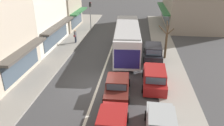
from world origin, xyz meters
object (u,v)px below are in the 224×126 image
object	(u,v)px
hatchback_behind_bus_mid	(112,124)
parked_wagon_kerb_second	(154,77)
parked_hatchback_kerb_front	(161,124)
traffic_light_downstreet	(90,11)
pedestrian_with_handbag_near	(75,35)
sedan_queue_gap_filler	(117,87)
city_bus	(127,37)
parked_wagon_kerb_third	(153,52)
street_tree_right	(166,43)

from	to	relation	value
hatchback_behind_bus_mid	parked_wagon_kerb_second	xyz separation A→B (m)	(2.74, 6.05, 0.04)
parked_hatchback_kerb_front	traffic_light_downstreet	distance (m)	23.85
traffic_light_downstreet	pedestrian_with_handbag_near	size ratio (longest dim) A/B	2.58
sedan_queue_gap_filler	traffic_light_downstreet	world-z (taller)	traffic_light_downstreet
city_bus	parked_wagon_kerb_third	world-z (taller)	city_bus
hatchback_behind_bus_mid	street_tree_right	world-z (taller)	street_tree_right
parked_wagon_kerb_third	hatchback_behind_bus_mid	bearing A→B (deg)	-103.77
parked_wagon_kerb_second	street_tree_right	distance (m)	6.13
parked_wagon_kerb_third	parked_hatchback_kerb_front	bearing A→B (deg)	-90.65
sedan_queue_gap_filler	parked_wagon_kerb_second	world-z (taller)	parked_wagon_kerb_second
parked_wagon_kerb_second	hatchback_behind_bus_mid	bearing A→B (deg)	-114.37
city_bus	traffic_light_downstreet	distance (m)	11.20
hatchback_behind_bus_mid	traffic_light_downstreet	world-z (taller)	traffic_light_downstreet
city_bus	pedestrian_with_handbag_near	xyz separation A→B (m)	(-6.63, 2.66, -0.81)
hatchback_behind_bus_mid	parked_wagon_kerb_third	world-z (taller)	parked_wagon_kerb_third
parked_wagon_kerb_second	street_tree_right	bearing A→B (deg)	76.45
sedan_queue_gap_filler	street_tree_right	distance (m)	8.77
pedestrian_with_handbag_near	sedan_queue_gap_filler	bearing A→B (deg)	-60.51
street_tree_right	parked_wagon_kerb_third	bearing A→B (deg)	-178.04
parked_wagon_kerb_third	sedan_queue_gap_filler	bearing A→B (deg)	-112.00
traffic_light_downstreet	street_tree_right	bearing A→B (deg)	-45.86
parked_hatchback_kerb_front	street_tree_right	bearing A→B (deg)	83.25
hatchback_behind_bus_mid	pedestrian_with_handbag_near	distance (m)	17.00
street_tree_right	hatchback_behind_bus_mid	bearing A→B (deg)	-109.22
parked_wagon_kerb_third	traffic_light_downstreet	xyz separation A→B (m)	(-8.90, 10.50, 2.11)
sedan_queue_gap_filler	parked_wagon_kerb_third	distance (m)	8.12
sedan_queue_gap_filler	parked_wagon_kerb_third	bearing A→B (deg)	68.00
sedan_queue_gap_filler	street_tree_right	xyz separation A→B (m)	(4.28, 7.57, 1.13)
sedan_queue_gap_filler	parked_hatchback_kerb_front	size ratio (longest dim) A/B	1.14
traffic_light_downstreet	pedestrian_with_handbag_near	distance (m)	6.94
pedestrian_with_handbag_near	traffic_light_downstreet	bearing A→B (deg)	85.33
traffic_light_downstreet	parked_hatchback_kerb_front	bearing A→B (deg)	-68.32
pedestrian_with_handbag_near	parked_hatchback_kerb_front	bearing A→B (deg)	-58.79
parked_hatchback_kerb_front	parked_wagon_kerb_second	world-z (taller)	parked_wagon_kerb_second
city_bus	parked_wagon_kerb_second	xyz separation A→B (m)	(2.65, -6.97, -1.14)
parked_wagon_kerb_third	pedestrian_with_handbag_near	distance (m)	10.20
parked_wagon_kerb_second	traffic_light_downstreet	size ratio (longest dim) A/B	1.08
street_tree_right	pedestrian_with_handbag_near	size ratio (longest dim) A/B	2.39
city_bus	parked_wagon_kerb_third	distance (m)	3.25
sedan_queue_gap_filler	pedestrian_with_handbag_near	size ratio (longest dim) A/B	2.61
sedan_queue_gap_filler	parked_wagon_kerb_second	distance (m)	3.34
street_tree_right	pedestrian_with_handbag_near	xyz separation A→B (m)	(-10.69, 3.77, -0.72)
city_bus	parked_wagon_kerb_second	bearing A→B (deg)	-69.16
parked_wagon_kerb_third	traffic_light_downstreet	distance (m)	13.93
traffic_light_downstreet	pedestrian_with_handbag_near	world-z (taller)	traffic_light_downstreet
parked_wagon_kerb_second	parked_wagon_kerb_third	bearing A→B (deg)	88.32
city_bus	pedestrian_with_handbag_near	bearing A→B (deg)	158.10
parked_hatchback_kerb_front	pedestrian_with_handbag_near	world-z (taller)	pedestrian_with_handbag_near
hatchback_behind_bus_mid	parked_hatchback_kerb_front	bearing A→B (deg)	6.18
city_bus	hatchback_behind_bus_mid	size ratio (longest dim) A/B	2.97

